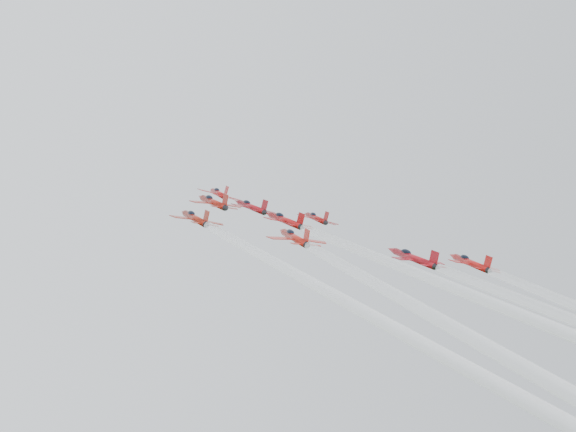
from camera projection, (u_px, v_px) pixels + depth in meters
name	position (u px, v px, depth m)	size (l,w,h in m)	color
jet_lead	(218.00, 193.00, 161.40)	(10.47, 13.56, 8.02)	#A7100F
jet_row2_left	(213.00, 202.00, 138.38)	(10.60, 13.73, 8.12)	maroon
jet_row2_center	(251.00, 207.00, 146.82)	(10.30, 13.35, 7.89)	maroon
jet_row2_right	(316.00, 218.00, 154.81)	(9.73, 12.60, 7.45)	maroon
jet_center	(450.00, 294.00, 89.73)	(10.45, 100.57, 54.70)	#A20F10
jet_rear_farleft	(319.00, 294.00, 70.34)	(8.52, 81.96, 44.58)	maroon
jet_rear_left	(500.00, 337.00, 68.93)	(9.73, 93.58, 50.90)	#AC1A10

